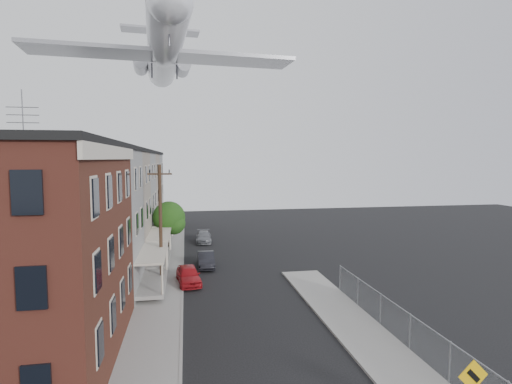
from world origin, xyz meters
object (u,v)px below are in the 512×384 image
(street_tree, at_px, (170,219))
(car_near, at_px, (188,275))
(airplane, at_px, (164,50))
(car_far, at_px, (204,237))
(car_mid, at_px, (206,260))
(utility_pole, at_px, (161,223))

(street_tree, xyz_separation_m, car_near, (1.67, -10.33, -2.76))
(car_near, xyz_separation_m, airplane, (-1.82, 7.44, 18.40))
(street_tree, distance_m, car_far, 6.46)
(street_tree, distance_m, car_mid, 7.22)
(car_mid, bearing_deg, car_near, -108.75)
(airplane, bearing_deg, utility_pole, -91.45)
(car_near, relative_size, airplane, 0.16)
(car_near, bearing_deg, car_far, 76.40)
(car_near, bearing_deg, utility_pole, 161.79)
(street_tree, height_order, car_mid, street_tree)
(street_tree, relative_size, car_near, 1.28)
(street_tree, distance_m, airplane, 15.90)
(street_tree, relative_size, car_far, 1.25)
(car_mid, bearing_deg, utility_pole, -130.71)
(street_tree, bearing_deg, car_near, -80.80)
(street_tree, height_order, car_near, street_tree)
(utility_pole, bearing_deg, car_near, -11.46)
(utility_pole, bearing_deg, car_mid, 49.16)
(car_near, distance_m, car_far, 15.08)
(car_mid, bearing_deg, airplane, 138.92)
(car_near, height_order, car_far, car_near)
(car_mid, distance_m, car_far, 10.48)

